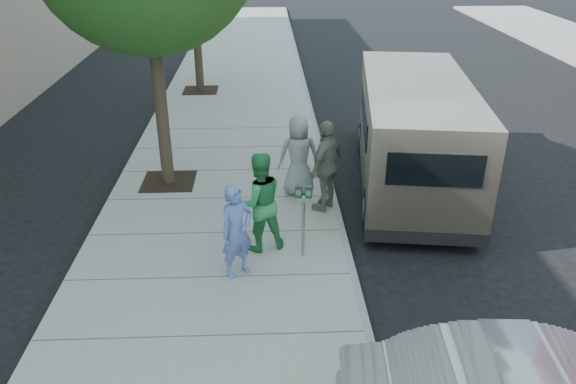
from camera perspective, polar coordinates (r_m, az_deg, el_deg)
The scene contains 9 objects.
ground at distance 11.07m, azimuth -1.93°, elevation -4.68°, with size 120.00×120.00×0.00m, color black.
sidewalk at distance 11.08m, azimuth -7.13°, elevation -4.43°, with size 5.00×60.00×0.15m, color gray.
curb_face at distance 11.13m, azimuth 5.51°, elevation -4.17°, with size 0.12×60.00×0.16m, color gray.
parking_meter at distance 9.76m, azimuth 1.58°, elevation -1.40°, with size 0.30×0.14×1.40m.
van at distance 13.09m, azimuth 12.60°, elevation 6.03°, with size 3.04×6.86×2.46m.
person_officer at distance 9.38m, azimuth -5.24°, elevation -4.00°, with size 0.61×0.40×1.66m, color #5875BB.
person_green_shirt at distance 10.05m, azimuth -2.94°, elevation -1.01°, with size 0.91×0.71×1.88m, color #2E8F4A.
person_gray_shirt at distance 12.14m, azimuth 1.10°, elevation 3.75°, with size 0.88×0.57×1.79m, color gray.
person_striped_polo at distance 11.46m, azimuth 3.94°, elevation 2.67°, with size 1.13×0.47×1.93m, color slate.
Camera 1 is at (-0.03, -9.50, 5.69)m, focal length 35.00 mm.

